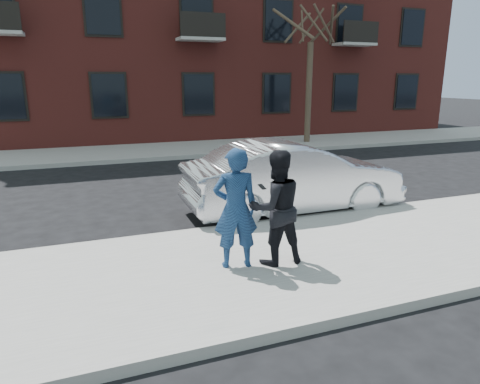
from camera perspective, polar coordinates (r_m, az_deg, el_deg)
name	(u,v)px	position (r m, az deg, el deg)	size (l,w,h in m)	color
ground	(387,244)	(8.13, 19.03, -6.54)	(100.00, 100.00, 0.00)	black
near_sidewalk	(397,245)	(7.92, 20.22, -6.62)	(50.00, 3.50, 0.15)	gray
near_curb	(339,215)	(9.27, 13.04, -2.98)	(50.00, 0.10, 0.15)	#999691
far_sidewalk	(208,148)	(17.94, -4.24, 5.89)	(50.00, 3.50, 0.15)	gray
far_curb	(222,155)	(16.24, -2.43, 4.98)	(50.00, 0.10, 0.15)	#999691
apartment_building	(206,16)	(24.98, -4.51, 22.39)	(24.30, 10.30, 12.30)	maroon
street_tree	(312,12)	(19.44, 9.56, 22.55)	(3.60, 3.60, 6.80)	#3B2F23
silver_sedan	(293,177)	(9.35, 7.10, 1.94)	(1.66, 4.75, 1.56)	silver
man_hoodie	(235,209)	(6.17, -0.61, -2.23)	(0.71, 0.56, 1.78)	navy
man_peacoat	(276,208)	(6.32, 4.81, -2.11)	(0.84, 0.66, 1.72)	black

